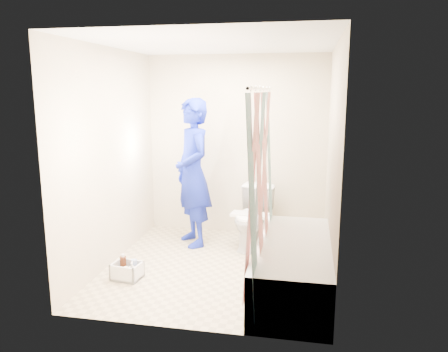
% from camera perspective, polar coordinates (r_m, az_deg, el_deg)
% --- Properties ---
extents(floor, '(2.60, 2.60, 0.00)m').
position_cam_1_polar(floor, '(4.96, -0.98, -11.84)').
color(floor, tan).
rests_on(floor, ground).
extents(ceiling, '(2.40, 2.60, 0.02)m').
position_cam_1_polar(ceiling, '(4.59, -1.08, 16.94)').
color(ceiling, silver).
rests_on(ceiling, wall_back).
extents(wall_back, '(2.40, 0.02, 2.40)m').
position_cam_1_polar(wall_back, '(5.89, 1.62, 3.96)').
color(wall_back, '#B7AA8C').
rests_on(wall_back, ground).
extents(wall_front, '(2.40, 0.02, 2.40)m').
position_cam_1_polar(wall_front, '(3.39, -5.62, -1.48)').
color(wall_front, '#B7AA8C').
rests_on(wall_front, ground).
extents(wall_left, '(0.02, 2.60, 2.40)m').
position_cam_1_polar(wall_left, '(5.01, -14.58, 2.33)').
color(wall_left, '#B7AA8C').
rests_on(wall_left, ground).
extents(wall_right, '(0.02, 2.60, 2.40)m').
position_cam_1_polar(wall_right, '(4.53, 13.99, 1.46)').
color(wall_right, '#B7AA8C').
rests_on(wall_right, ground).
extents(bathtub, '(0.70, 1.75, 0.50)m').
position_cam_1_polar(bathtub, '(4.37, 9.00, -11.44)').
color(bathtub, white).
rests_on(bathtub, ground).
extents(curtain_rod, '(0.02, 1.90, 0.02)m').
position_cam_1_polar(curtain_rod, '(4.06, 4.99, 11.29)').
color(curtain_rod, silver).
rests_on(curtain_rod, wall_back).
extents(shower_curtain, '(0.06, 1.75, 1.80)m').
position_cam_1_polar(shower_curtain, '(4.16, 4.77, -1.61)').
color(shower_curtain, white).
rests_on(shower_curtain, curtain_rod).
extents(toilet, '(0.51, 0.78, 0.75)m').
position_cam_1_polar(toilet, '(5.49, 3.74, -5.40)').
color(toilet, silver).
rests_on(toilet, ground).
extents(tank_lid, '(0.48, 0.26, 0.04)m').
position_cam_1_polar(tank_lid, '(5.36, 3.42, -5.08)').
color(tank_lid, white).
rests_on(tank_lid, toilet).
extents(tank_internals, '(0.18, 0.06, 0.25)m').
position_cam_1_polar(tank_internals, '(5.60, 3.88, -1.22)').
color(tank_internals, black).
rests_on(tank_internals, toilet).
extents(plumber, '(0.75, 0.80, 1.85)m').
position_cam_1_polar(plumber, '(5.45, -4.10, 0.41)').
color(plumber, '#101EA8').
rests_on(plumber, ground).
extents(cleaning_caddy, '(0.32, 0.27, 0.22)m').
position_cam_1_polar(cleaning_caddy, '(4.76, -12.46, -12.10)').
color(cleaning_caddy, silver).
rests_on(cleaning_caddy, ground).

